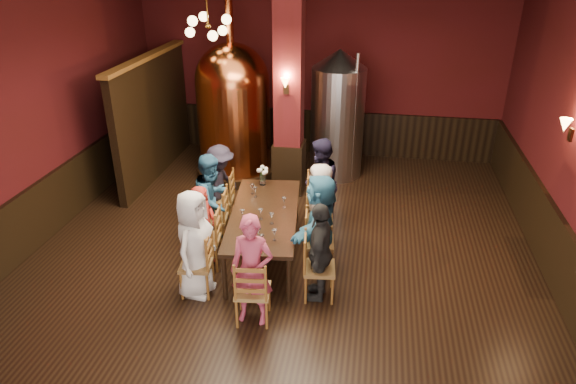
% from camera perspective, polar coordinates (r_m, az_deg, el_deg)
% --- Properties ---
extents(room, '(10.00, 10.02, 4.50)m').
position_cam_1_polar(room, '(6.80, -1.42, 7.10)').
color(room, black).
rests_on(room, ground).
extents(wainscot_right, '(0.08, 9.90, 1.00)m').
position_cam_1_polar(wainscot_right, '(7.91, 28.43, -7.50)').
color(wainscot_right, black).
rests_on(wainscot_right, ground).
extents(wainscot_back, '(7.90, 0.08, 1.00)m').
position_cam_1_polar(wainscot_back, '(12.01, 3.31, 6.72)').
color(wainscot_back, black).
rests_on(wainscot_back, ground).
extents(wainscot_left, '(0.08, 9.90, 1.00)m').
position_cam_1_polar(wainscot_left, '(9.10, -26.59, -2.74)').
color(wainscot_left, black).
rests_on(wainscot_left, ground).
extents(column, '(0.58, 0.58, 4.50)m').
position_cam_1_polar(column, '(9.50, 0.12, 12.59)').
color(column, '#470F13').
rests_on(column, ground).
extents(partition, '(0.22, 3.50, 2.40)m').
position_cam_1_polar(partition, '(11.00, -14.72, 7.93)').
color(partition, black).
rests_on(partition, ground).
extents(pendant_cluster, '(0.90, 0.90, 1.70)m').
position_cam_1_polar(pendant_cluster, '(9.80, -8.88, 17.77)').
color(pendant_cluster, '#A57226').
rests_on(pendant_cluster, room).
extents(sconce_wall, '(0.20, 0.20, 0.36)m').
position_cam_1_polar(sconce_wall, '(7.90, 29.02, 6.14)').
color(sconce_wall, black).
rests_on(sconce_wall, room).
extents(sconce_column, '(0.20, 0.20, 0.36)m').
position_cam_1_polar(sconce_column, '(9.23, -0.20, 11.86)').
color(sconce_column, black).
rests_on(sconce_column, column).
extents(dining_table, '(1.28, 2.50, 0.75)m').
position_cam_1_polar(dining_table, '(7.84, -2.67, -2.72)').
color(dining_table, black).
rests_on(dining_table, ground).
extents(chair_0, '(0.51, 0.51, 0.92)m').
position_cam_1_polar(chair_0, '(7.25, -10.17, -7.87)').
color(chair_0, brown).
rests_on(chair_0, ground).
extents(person_0, '(0.61, 0.83, 1.56)m').
position_cam_1_polar(person_0, '(7.08, -10.37, -5.72)').
color(person_0, silver).
rests_on(person_0, ground).
extents(chair_1, '(0.51, 0.51, 0.92)m').
position_cam_1_polar(chair_1, '(7.80, -9.12, -5.15)').
color(chair_1, brown).
rests_on(chair_1, ground).
extents(person_1, '(0.36, 0.51, 1.32)m').
position_cam_1_polar(person_1, '(7.70, -9.22, -3.86)').
color(person_1, maroon).
rests_on(person_1, ground).
extents(chair_2, '(0.51, 0.51, 0.92)m').
position_cam_1_polar(chair_2, '(8.36, -8.23, -2.82)').
color(chair_2, brown).
rests_on(chair_2, ground).
extents(person_2, '(0.55, 0.82, 1.55)m').
position_cam_1_polar(person_2, '(8.22, -8.37, -0.90)').
color(person_2, '#235175').
rests_on(person_2, ground).
extents(chair_3, '(0.51, 0.51, 0.92)m').
position_cam_1_polar(chair_3, '(8.94, -7.44, -0.76)').
color(chair_3, brown).
rests_on(chair_3, ground).
extents(person_3, '(0.72, 1.02, 1.44)m').
position_cam_1_polar(person_3, '(8.83, -7.54, 0.74)').
color(person_3, black).
rests_on(person_3, ground).
extents(chair_4, '(0.51, 0.51, 0.92)m').
position_cam_1_polar(chair_4, '(7.07, 3.51, -8.41)').
color(chair_4, brown).
rests_on(chair_4, ground).
extents(person_4, '(0.39, 0.86, 1.44)m').
position_cam_1_polar(person_4, '(6.93, 3.57, -6.62)').
color(person_4, black).
rests_on(person_4, ground).
extents(chair_5, '(0.51, 0.51, 0.92)m').
position_cam_1_polar(chair_5, '(7.64, 3.51, -5.57)').
color(chair_5, brown).
rests_on(chair_5, ground).
extents(person_5, '(0.70, 1.49, 1.54)m').
position_cam_1_polar(person_5, '(7.48, 3.58, -3.54)').
color(person_5, teal).
rests_on(person_5, ground).
extents(chair_6, '(0.51, 0.51, 0.92)m').
position_cam_1_polar(chair_6, '(8.21, 3.51, -3.16)').
color(chair_6, brown).
rests_on(chair_6, ground).
extents(person_6, '(0.62, 0.79, 1.43)m').
position_cam_1_polar(person_6, '(8.09, 3.56, -1.60)').
color(person_6, beige).
rests_on(person_6, ground).
extents(chair_7, '(0.51, 0.51, 0.92)m').
position_cam_1_polar(chair_7, '(8.80, 3.52, -1.04)').
color(chair_7, brown).
rests_on(chair_7, ground).
extents(person_7, '(0.49, 0.82, 1.58)m').
position_cam_1_polar(person_7, '(8.65, 3.57, 0.91)').
color(person_7, '#1C1831').
rests_on(person_7, ground).
extents(chair_8, '(0.51, 0.51, 0.92)m').
position_cam_1_polar(chair_8, '(6.67, -3.94, -10.84)').
color(chair_8, brown).
rests_on(chair_8, ground).
extents(person_8, '(0.57, 0.38, 1.52)m').
position_cam_1_polar(person_8, '(6.49, -4.02, -8.72)').
color(person_8, '#AF3A58').
rests_on(person_8, ground).
extents(copper_kettle, '(1.78, 1.78, 3.89)m').
position_cam_1_polar(copper_kettle, '(10.53, -6.06, 9.09)').
color(copper_kettle, black).
rests_on(copper_kettle, ground).
extents(steel_vessel, '(1.13, 1.13, 2.61)m').
position_cam_1_polar(steel_vessel, '(10.57, 5.53, 8.56)').
color(steel_vessel, '#B2B2B7').
rests_on(steel_vessel, ground).
extents(rose_vase, '(0.20, 0.20, 0.34)m').
position_cam_1_polar(rose_vase, '(8.62, -2.86, 2.16)').
color(rose_vase, white).
rests_on(rose_vase, dining_table).
extents(wine_glass_0, '(0.07, 0.07, 0.17)m').
position_cam_1_polar(wine_glass_0, '(8.37, -4.00, 0.32)').
color(wine_glass_0, white).
rests_on(wine_glass_0, dining_table).
extents(wine_glass_1, '(0.07, 0.07, 0.17)m').
position_cam_1_polar(wine_glass_1, '(7.60, -3.07, -2.46)').
color(wine_glass_1, white).
rests_on(wine_glass_1, dining_table).
extents(wine_glass_2, '(0.07, 0.07, 0.17)m').
position_cam_1_polar(wine_glass_2, '(7.59, -5.11, -2.56)').
color(wine_glass_2, white).
rests_on(wine_glass_2, dining_table).
extents(wine_glass_3, '(0.07, 0.07, 0.17)m').
position_cam_1_polar(wine_glass_3, '(8.27, -3.66, -0.01)').
color(wine_glass_3, white).
rests_on(wine_glass_3, dining_table).
extents(wine_glass_4, '(0.07, 0.07, 0.17)m').
position_cam_1_polar(wine_glass_4, '(7.09, -3.28, -4.71)').
color(wine_glass_4, white).
rests_on(wine_glass_4, dining_table).
extents(wine_glass_5, '(0.07, 0.07, 0.17)m').
position_cam_1_polar(wine_glass_5, '(7.47, -1.84, -2.96)').
color(wine_glass_5, white).
rests_on(wine_glass_5, dining_table).
extents(wine_glass_6, '(0.07, 0.07, 0.17)m').
position_cam_1_polar(wine_glass_6, '(6.95, -2.94, -5.41)').
color(wine_glass_6, white).
rests_on(wine_glass_6, dining_table).
extents(wine_glass_7, '(0.07, 0.07, 0.17)m').
position_cam_1_polar(wine_glass_7, '(7.92, -0.43, -1.18)').
color(wine_glass_7, white).
rests_on(wine_glass_7, dining_table).
extents(wine_glass_8, '(0.07, 0.07, 0.17)m').
position_cam_1_polar(wine_glass_8, '(7.07, -1.50, -4.79)').
color(wine_glass_8, white).
rests_on(wine_glass_8, dining_table).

